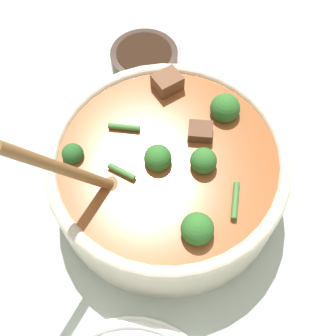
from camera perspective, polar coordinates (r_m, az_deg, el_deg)
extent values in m
plane|color=#ADBCAD|center=(0.58, 0.00, -2.88)|extent=(4.00, 4.00, 0.00)
cylinder|color=beige|center=(0.54, 0.00, -0.88)|extent=(0.29, 0.29, 0.08)
torus|color=beige|center=(0.50, 0.00, 1.42)|extent=(0.29, 0.29, 0.02)
cylinder|color=brown|center=(0.52, 0.00, -0.02)|extent=(0.27, 0.27, 0.06)
sphere|color=#235B23|center=(0.51, -12.77, 1.87)|extent=(0.03, 0.03, 0.03)
cylinder|color=#6B9956|center=(0.52, -12.38, 0.82)|extent=(0.01, 0.01, 0.01)
sphere|color=#2D6B28|center=(0.49, 4.82, 0.97)|extent=(0.03, 0.03, 0.03)
cylinder|color=#6B9956|center=(0.51, 4.63, -0.32)|extent=(0.01, 0.01, 0.01)
sphere|color=#2D6B28|center=(0.49, -1.40, 1.34)|extent=(0.03, 0.03, 0.03)
cylinder|color=#6B9956|center=(0.51, -1.34, -0.01)|extent=(0.01, 0.01, 0.01)
sphere|color=#2D6B28|center=(0.53, 7.73, 8.00)|extent=(0.04, 0.04, 0.04)
cylinder|color=#6B9956|center=(0.56, 7.40, 6.30)|extent=(0.01, 0.01, 0.02)
sphere|color=#2D6B28|center=(0.45, 3.99, -8.22)|extent=(0.04, 0.04, 0.04)
cylinder|color=#6B9956|center=(0.47, 3.80, -9.36)|extent=(0.01, 0.01, 0.02)
cube|color=brown|center=(0.52, 4.37, 4.72)|extent=(0.03, 0.03, 0.02)
cube|color=brown|center=(0.56, -0.09, 11.41)|extent=(0.04, 0.04, 0.03)
cylinder|color=#3D7533|center=(0.49, -6.30, -0.49)|extent=(0.02, 0.03, 0.01)
cylinder|color=#3D7533|center=(0.47, 9.10, -4.36)|extent=(0.04, 0.02, 0.01)
cylinder|color=#3D7533|center=(0.52, -5.98, 5.53)|extent=(0.01, 0.04, 0.01)
ellipsoid|color=brown|center=(0.49, -7.64, -2.37)|extent=(0.04, 0.03, 0.01)
cylinder|color=brown|center=(0.42, -13.85, -0.20)|extent=(0.05, 0.09, 0.15)
cylinder|color=black|center=(0.69, -3.20, 14.28)|extent=(0.11, 0.11, 0.04)
cylinder|color=black|center=(0.68, -3.25, 15.04)|extent=(0.09, 0.09, 0.01)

